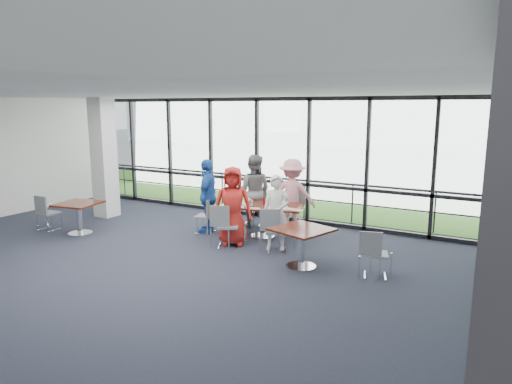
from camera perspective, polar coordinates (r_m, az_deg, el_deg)
The scene contains 42 objects.
floor at distance 8.73m, azimuth -16.45°, elevation -9.70°, with size 12.00×10.00×0.02m, color #20222E.
ceiling at distance 8.21m, azimuth -17.65°, elevation 11.83°, with size 12.00×10.00×0.04m, color silver.
curtain_wall_back at distance 12.27m, azimuth 0.10°, elevation 4.27°, with size 12.00×0.10×3.20m, color white.
curtain_wall_right at distance 5.79m, azimuth 28.87°, elevation -4.28°, with size 0.10×10.00×3.20m, color white.
exit_door at distance 9.57m, azimuth 28.97°, elevation -2.23°, with size 0.12×1.60×2.10m, color black.
structural_column at distance 12.96m, azimuth -18.47°, elevation 4.06°, with size 0.50×0.50×3.20m, color silver.
apron at distance 16.99m, azimuth 8.40°, elevation 0.41°, with size 80.00×70.00×0.02m, color gray.
grass_strip at distance 15.17m, azimuth 5.67°, elevation -0.64°, with size 80.00×5.00×0.01m, color #2F631B.
hangar_main at distance 37.68m, azimuth 26.85°, elevation 9.56°, with size 24.00×10.00×6.00m, color silver.
hangar_aux at distance 41.31m, azimuth -6.11°, elevation 9.23°, with size 10.00×6.00×4.00m, color silver.
guard_rail at distance 12.95m, azimuth 1.40°, elevation -0.32°, with size 0.06×0.06×12.00m, color #2D2D33.
main_table at distance 10.43m, azimuth 0.81°, elevation -2.34°, with size 2.05×1.47×0.75m.
side_table_left at distance 11.44m, azimuth -21.31°, elevation -1.81°, with size 1.04×1.04×0.75m.
side_table_right at distance 8.49m, azimuth 5.73°, elevation -5.22°, with size 1.19×1.19×0.75m.
diner_near_left at distance 9.83m, azimuth -2.93°, elevation -1.74°, with size 0.84×0.54×1.71m, color #AB1E18.
diner_near_right at distance 9.48m, azimuth 2.56°, elevation -2.58°, with size 0.58×0.42×1.58m, color silver.
diner_far_left at distance 11.26m, azimuth -0.29°, elevation 0.12°, with size 0.88×0.54×1.81m, color slate.
diner_far_right at distance 11.08m, azimuth 4.54°, elevation -0.31°, with size 1.12×0.58×1.73m, color pink.
diner_end at distance 10.82m, azimuth -6.03°, elevation -0.51°, with size 1.03×0.56×1.76m, color #2050A7.
chair_main_nl at distance 9.75m, azimuth -3.52°, elevation -4.32°, with size 0.44×0.44×0.89m, color slate, non-canonical shape.
chair_main_nr at distance 9.42m, azimuth 2.75°, elevation -4.83°, with size 0.44×0.44×0.90m, color slate, non-canonical shape.
chair_main_fl at distance 11.49m, azimuth -0.44°, elevation -2.01°, with size 0.44×0.44×0.89m, color slate, non-canonical shape.
chair_main_fr at distance 11.32m, azimuth 4.29°, elevation -1.98°, with size 0.48×0.48×0.99m, color slate, non-canonical shape.
chair_main_end at distance 10.86m, azimuth -6.42°, elevation -3.01°, with size 0.40×0.40×0.82m, color slate, non-canonical shape.
chair_spare_la at distance 12.13m, azimuth -24.49°, elevation -2.42°, with size 0.41×0.41×0.84m, color slate, non-canonical shape.
chair_spare_lb at distance 13.51m, azimuth -18.08°, elevation -0.46°, with size 0.47×0.47×0.97m, color slate, non-canonical shape.
chair_spare_r at distance 8.33m, azimuth 14.75°, elevation -7.50°, with size 0.41×0.41×0.83m, color slate, non-canonical shape.
plate_nl at distance 10.17m, azimuth -2.19°, elevation -1.88°, with size 0.24×0.24×0.01m, color white.
plate_nr at distance 10.00m, azimuth 3.81°, elevation -2.11°, with size 0.24×0.24×0.01m, color white.
plate_fl at distance 10.86m, azimuth -0.98°, elevation -1.07°, with size 0.24×0.24×0.01m, color white.
plate_fr at distance 10.62m, azimuth 3.45°, elevation -1.35°, with size 0.25×0.25×0.01m, color white.
plate_end at distance 10.66m, azimuth -3.38°, elevation -1.31°, with size 0.25×0.25×0.01m, color white.
tumbler_a at distance 10.21m, azimuth -0.61°, elevation -1.44°, with size 0.07×0.07×0.15m, color white.
tumbler_b at distance 10.13m, azimuth 2.27°, elevation -1.56°, with size 0.07×0.07×0.14m, color white.
tumbler_c at distance 10.65m, azimuth 1.34°, elevation -1.00°, with size 0.06×0.06×0.13m, color white.
tumbler_d at distance 10.43m, azimuth -3.05°, elevation -1.24°, with size 0.07×0.07×0.13m, color white.
menu_a at distance 10.05m, azimuth -0.29°, elevation -2.06°, with size 0.29×0.20×0.00m, color beige.
menu_b at distance 9.94m, azimuth 5.04°, elevation -2.24°, with size 0.31×0.22×0.00m, color beige.
menu_c at distance 10.75m, azimuth 2.24°, elevation -1.22°, with size 0.29×0.20×0.00m, color beige.
condiment_caddy at distance 10.46m, azimuth 1.35°, elevation -1.45°, with size 0.10×0.07×0.04m, color black.
ketchup_bottle at distance 10.41m, azimuth 0.99°, elevation -1.12°, with size 0.06×0.06×0.18m, color #A70012.
green_bottle at distance 10.41m, azimuth 1.03°, elevation -1.06°, with size 0.05×0.05×0.20m, color #17732C.
Camera 1 is at (5.98, -5.63, 2.96)m, focal length 32.00 mm.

